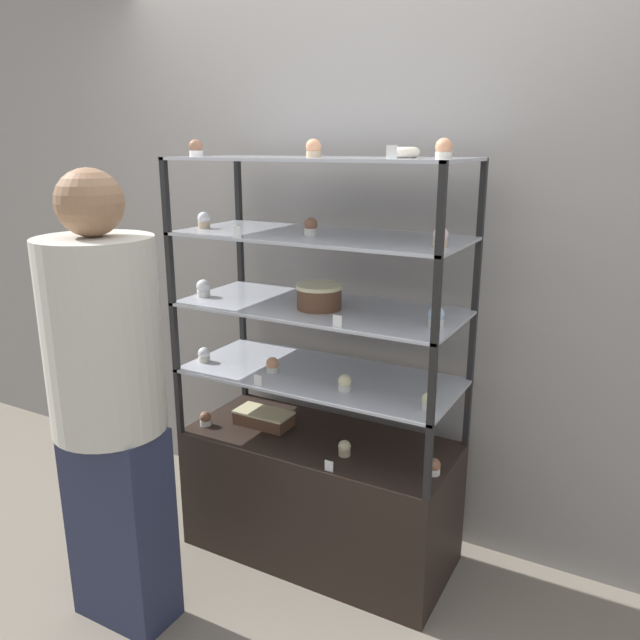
{
  "coord_description": "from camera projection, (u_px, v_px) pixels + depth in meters",
  "views": [
    {
      "loc": [
        1.18,
        -2.15,
        1.78
      ],
      "look_at": [
        0.0,
        0.0,
        1.09
      ],
      "focal_mm": 35.0,
      "sensor_mm": 36.0,
      "label": 1
    }
  ],
  "objects": [
    {
      "name": "display_base",
      "position": [
        320.0,
        495.0,
        2.76
      ],
      "size": [
        1.16,
        0.51,
        0.56
      ],
      "color": "black",
      "rests_on": "ground_plane"
    },
    {
      "name": "cupcake_9",
      "position": [
        204.0,
        220.0,
        2.61
      ],
      "size": [
        0.05,
        0.05,
        0.07
      ],
      "color": "#CCB28C",
      "rests_on": "display_riser_upper"
    },
    {
      "name": "price_tag_2",
      "position": [
        337.0,
        321.0,
        2.23
      ],
      "size": [
        0.04,
        0.0,
        0.04
      ],
      "color": "white",
      "rests_on": "display_riser_middle"
    },
    {
      "name": "cupcake_5",
      "position": [
        345.0,
        383.0,
        2.43
      ],
      "size": [
        0.05,
        0.05,
        0.07
      ],
      "color": "white",
      "rests_on": "display_riser_lower"
    },
    {
      "name": "cupcake_8",
      "position": [
        436.0,
        317.0,
        2.24
      ],
      "size": [
        0.06,
        0.06,
        0.07
      ],
      "color": "white",
      "rests_on": "display_riser_middle"
    },
    {
      "name": "customer_figure",
      "position": [
        109.0,
        397.0,
        2.21
      ],
      "size": [
        0.4,
        0.4,
        1.71
      ],
      "color": "#282D47",
      "rests_on": "ground_plane"
    },
    {
      "name": "cupcake_13",
      "position": [
        313.0,
        149.0,
        2.32
      ],
      "size": [
        0.06,
        0.06,
        0.07
      ],
      "color": "#CCB28C",
      "rests_on": "display_riser_top"
    },
    {
      "name": "cupcake_11",
      "position": [
        441.0,
        237.0,
        2.13
      ],
      "size": [
        0.05,
        0.05,
        0.07
      ],
      "color": "#CCB28C",
      "rests_on": "display_riser_upper"
    },
    {
      "name": "cupcake_6",
      "position": [
        429.0,
        401.0,
        2.25
      ],
      "size": [
        0.05,
        0.05,
        0.07
      ],
      "color": "white",
      "rests_on": "display_riser_lower"
    },
    {
      "name": "donut_glazed",
      "position": [
        403.0,
        152.0,
        2.23
      ],
      "size": [
        0.12,
        0.12,
        0.04
      ],
      "color": "#EFE5CC",
      "rests_on": "display_riser_top"
    },
    {
      "name": "cupcake_10",
      "position": [
        311.0,
        227.0,
        2.4
      ],
      "size": [
        0.05,
        0.05,
        0.07
      ],
      "color": "white",
      "rests_on": "display_riser_upper"
    },
    {
      "name": "ground_plane",
      "position": [
        320.0,
        550.0,
        2.84
      ],
      "size": [
        20.0,
        20.0,
        0.0
      ],
      "primitive_type": "plane",
      "color": "gray"
    },
    {
      "name": "display_riser_lower",
      "position": [
        320.0,
        378.0,
        2.61
      ],
      "size": [
        1.16,
        0.51,
        0.29
      ],
      "color": "black",
      "rests_on": "display_base"
    },
    {
      "name": "display_riser_middle",
      "position": [
        320.0,
        310.0,
        2.54
      ],
      "size": [
        1.16,
        0.51,
        0.29
      ],
      "color": "black",
      "rests_on": "display_riser_lower"
    },
    {
      "name": "price_tag_4",
      "position": [
        392.0,
        152.0,
        1.99
      ],
      "size": [
        0.04,
        0.0,
        0.04
      ],
      "color": "white",
      "rests_on": "display_riser_top"
    },
    {
      "name": "sheet_cake_frosted",
      "position": [
        264.0,
        418.0,
        2.8
      ],
      "size": [
        0.26,
        0.13,
        0.07
      ],
      "color": "brown",
      "rests_on": "display_base"
    },
    {
      "name": "cupcake_12",
      "position": [
        196.0,
        148.0,
        2.54
      ],
      "size": [
        0.06,
        0.06,
        0.07
      ],
      "color": "white",
      "rests_on": "display_riser_top"
    },
    {
      "name": "cupcake_7",
      "position": [
        203.0,
        288.0,
        2.68
      ],
      "size": [
        0.06,
        0.06,
        0.07
      ],
      "color": "white",
      "rests_on": "display_riser_middle"
    },
    {
      "name": "cupcake_3",
      "position": [
        204.0,
        355.0,
        2.75
      ],
      "size": [
        0.05,
        0.05,
        0.07
      ],
      "color": "beige",
      "rests_on": "display_riser_lower"
    },
    {
      "name": "display_riser_upper",
      "position": [
        320.0,
        239.0,
        2.46
      ],
      "size": [
        1.16,
        0.51,
        0.29
      ],
      "color": "black",
      "rests_on": "display_riser_middle"
    },
    {
      "name": "cupcake_4",
      "position": [
        272.0,
        365.0,
        2.62
      ],
      "size": [
        0.05,
        0.05,
        0.07
      ],
      "color": "white",
      "rests_on": "display_riser_lower"
    },
    {
      "name": "cupcake_14",
      "position": [
        444.0,
        149.0,
        2.06
      ],
      "size": [
        0.06,
        0.06,
        0.07
      ],
      "color": "beige",
      "rests_on": "display_riser_top"
    },
    {
      "name": "back_wall",
      "position": [
        363.0,
        254.0,
        2.83
      ],
      "size": [
        8.0,
        0.05,
        2.6
      ],
      "color": "gray",
      "rests_on": "ground_plane"
    },
    {
      "name": "cupcake_0",
      "position": [
        205.0,
        419.0,
        2.8
      ],
      "size": [
        0.05,
        0.05,
        0.07
      ],
      "color": "white",
      "rests_on": "display_base"
    },
    {
      "name": "price_tag_1",
      "position": [
        258.0,
        380.0,
        2.48
      ],
      "size": [
        0.04,
        0.0,
        0.04
      ],
      "color": "white",
      "rests_on": "display_riser_lower"
    },
    {
      "name": "cupcake_1",
      "position": [
        345.0,
        448.0,
        2.53
      ],
      "size": [
        0.05,
        0.05,
        0.07
      ],
      "color": "#CCB28C",
      "rests_on": "display_base"
    },
    {
      "name": "price_tag_0",
      "position": [
        329.0,
        466.0,
        2.41
      ],
      "size": [
        0.04,
        0.0,
        0.04
      ],
      "color": "white",
      "rests_on": "display_base"
    },
    {
      "name": "cupcake_2",
      "position": [
        434.0,
        467.0,
        2.38
      ],
      "size": [
        0.05,
        0.05,
        0.07
      ],
      "color": "white",
      "rests_on": "display_base"
    },
    {
      "name": "layer_cake_centerpiece",
      "position": [
        319.0,
        297.0,
        2.48
      ],
      "size": [
        0.19,
        0.19,
        0.1
      ],
      "color": "brown",
      "rests_on": "display_riser_middle"
    },
    {
      "name": "price_tag_3",
      "position": [
        237.0,
        232.0,
        2.35
      ],
      "size": [
        0.04,
        0.0,
        0.04
      ],
      "color": "white",
      "rests_on": "display_riser_upper"
    },
    {
      "name": "display_riser_top",
      "position": [
        320.0,
        162.0,
        2.38
      ],
      "size": [
        1.16,
        0.51,
        0.29
      ],
      "color": "black",
      "rests_on": "display_riser_upper"
    }
  ]
}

